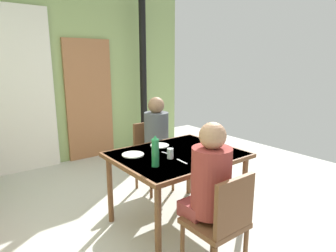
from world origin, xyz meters
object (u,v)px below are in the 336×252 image
object	(u,v)px
person_near_diner	(210,179)
water_bottle_green_near	(155,152)
person_far_diner	(157,132)
dining_table	(177,160)
chair_near_diner	(222,221)
chair_far_diner	(151,152)

from	to	relation	value
person_near_diner	water_bottle_green_near	size ratio (longest dim) A/B	2.76
water_bottle_green_near	person_far_diner	bearing A→B (deg)	53.75
dining_table	chair_near_diner	xyz separation A→B (m)	(-0.27, -0.85, -0.18)
chair_near_diner	person_far_diner	xyz separation A→B (m)	(0.53, 1.56, 0.28)
chair_near_diner	chair_far_diner	distance (m)	1.77
person_near_diner	person_far_diner	world-z (taller)	same
dining_table	person_near_diner	size ratio (longest dim) A/B	1.59
dining_table	person_far_diner	size ratio (longest dim) A/B	1.59
dining_table	chair_far_diner	xyz separation A→B (m)	(0.26, 0.85, -0.18)
person_near_diner	water_bottle_green_near	distance (m)	0.56
dining_table	person_far_diner	xyz separation A→B (m)	(0.26, 0.71, 0.11)
chair_near_diner	chair_far_diner	world-z (taller)	same
dining_table	chair_near_diner	world-z (taller)	chair_near_diner
person_far_diner	chair_far_diner	bearing A→B (deg)	-90.00
chair_near_diner	person_far_diner	distance (m)	1.67
chair_near_diner	water_bottle_green_near	distance (m)	0.79
chair_near_diner	chair_far_diner	xyz separation A→B (m)	(0.53, 1.69, 0.00)
dining_table	water_bottle_green_near	size ratio (longest dim) A/B	4.39
dining_table	chair_far_diner	world-z (taller)	chair_far_diner
chair_far_diner	water_bottle_green_near	world-z (taller)	water_bottle_green_near
chair_near_diner	person_far_diner	bearing A→B (deg)	71.27
chair_far_diner	water_bottle_green_near	distance (m)	1.26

